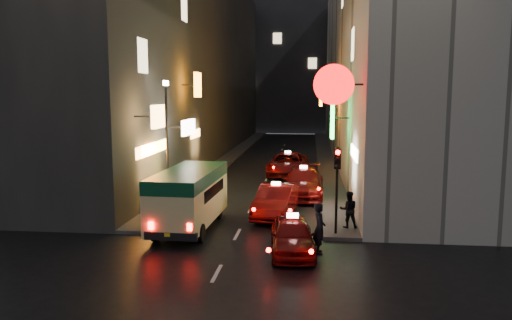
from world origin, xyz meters
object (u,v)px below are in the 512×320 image
(pedestrian_crossing, at_px, (319,225))
(lamp_post, at_px, (167,134))
(taxi_near, at_px, (292,233))
(minibus, at_px, (189,192))
(traffic_light, at_px, (337,172))

(pedestrian_crossing, relative_size, lamp_post, 0.34)
(taxi_near, bearing_deg, lamp_post, 134.43)
(pedestrian_crossing, xyz_separation_m, lamp_post, (-7.50, 6.56, 2.67))
(pedestrian_crossing, height_order, lamp_post, lamp_post)
(minibus, xyz_separation_m, pedestrian_crossing, (5.44, -2.68, -0.55))
(minibus, xyz_separation_m, taxi_near, (4.47, -2.79, -0.84))
(pedestrian_crossing, bearing_deg, traffic_light, -26.72)
(minibus, distance_m, traffic_light, 6.26)
(minibus, height_order, traffic_light, traffic_light)
(taxi_near, relative_size, traffic_light, 1.41)
(pedestrian_crossing, bearing_deg, lamp_post, 41.15)
(taxi_near, bearing_deg, traffic_light, 52.13)
(traffic_light, distance_m, lamp_post, 9.42)
(minibus, distance_m, taxi_near, 5.34)
(pedestrian_crossing, bearing_deg, taxi_near, 88.77)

